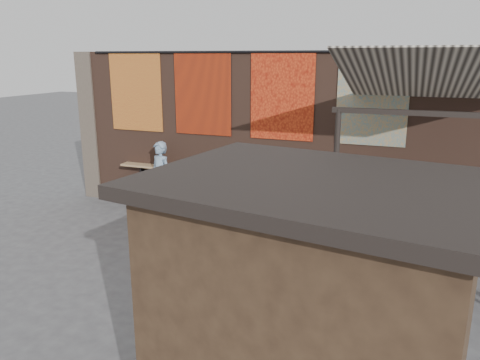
# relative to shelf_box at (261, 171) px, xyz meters

# --- Properties ---
(ground) EXTENTS (70.00, 70.00, 0.00)m
(ground) POSITION_rel_shelf_box_xyz_m (0.12, -2.30, -1.25)
(ground) COLOR #474749
(ground) RESTS_ON ground
(brick_wall) EXTENTS (10.00, 0.40, 4.00)m
(brick_wall) POSITION_rel_shelf_box_xyz_m (0.12, 0.40, 0.75)
(brick_wall) COLOR brown
(brick_wall) RESTS_ON ground
(pier_left) EXTENTS (0.50, 0.50, 4.00)m
(pier_left) POSITION_rel_shelf_box_xyz_m (-5.08, 0.40, 0.75)
(pier_left) COLOR #4C4238
(pier_left) RESTS_ON ground
(eating_counter) EXTENTS (8.00, 0.32, 0.05)m
(eating_counter) POSITION_rel_shelf_box_xyz_m (0.12, 0.03, -0.15)
(eating_counter) COLOR #9E7A51
(eating_counter) RESTS_ON brick_wall
(shelf_box) EXTENTS (0.62, 0.30, 0.25)m
(shelf_box) POSITION_rel_shelf_box_xyz_m (0.00, 0.00, 0.00)
(shelf_box) COLOR white
(shelf_box) RESTS_ON eating_counter
(tapestry_redgold) EXTENTS (1.50, 0.02, 2.00)m
(tapestry_redgold) POSITION_rel_shelf_box_xyz_m (-3.48, 0.18, 1.75)
(tapestry_redgold) COLOR maroon
(tapestry_redgold) RESTS_ON brick_wall
(tapestry_sun) EXTENTS (1.50, 0.02, 2.00)m
(tapestry_sun) POSITION_rel_shelf_box_xyz_m (-1.58, 0.18, 1.75)
(tapestry_sun) COLOR #EE380E
(tapestry_sun) RESTS_ON brick_wall
(tapestry_orange) EXTENTS (1.50, 0.02, 2.00)m
(tapestry_orange) POSITION_rel_shelf_box_xyz_m (0.42, 0.18, 1.75)
(tapestry_orange) COLOR #D1411A
(tapestry_orange) RESTS_ON brick_wall
(tapestry_multi) EXTENTS (1.50, 0.02, 2.00)m
(tapestry_multi) POSITION_rel_shelf_box_xyz_m (2.42, 0.18, 1.75)
(tapestry_multi) COLOR teal
(tapestry_multi) RESTS_ON brick_wall
(hang_rail) EXTENTS (9.50, 0.06, 0.06)m
(hang_rail) POSITION_rel_shelf_box_xyz_m (0.12, 0.17, 2.73)
(hang_rail) COLOR black
(hang_rail) RESTS_ON brick_wall
(scooter_stool_0) EXTENTS (0.33, 0.73, 0.69)m
(scooter_stool_0) POSITION_rel_shelf_box_xyz_m (-2.52, -0.28, -0.90)
(scooter_stool_0) COLOR maroon
(scooter_stool_0) RESTS_ON ground
(scooter_stool_1) EXTENTS (0.39, 0.88, 0.83)m
(scooter_stool_1) POSITION_rel_shelf_box_xyz_m (-1.90, -0.34, -0.83)
(scooter_stool_1) COLOR #1B1752
(scooter_stool_1) RESTS_ON ground
(scooter_stool_2) EXTENTS (0.34, 0.75, 0.71)m
(scooter_stool_2) POSITION_rel_shelf_box_xyz_m (-1.29, -0.34, -0.89)
(scooter_stool_2) COLOR #10530B
(scooter_stool_2) RESTS_ON ground
(scooter_stool_3) EXTENTS (0.36, 0.79, 0.75)m
(scooter_stool_3) POSITION_rel_shelf_box_xyz_m (-0.78, -0.29, -0.88)
(scooter_stool_3) COLOR black
(scooter_stool_3) RESTS_ON ground
(scooter_stool_4) EXTENTS (0.33, 0.74, 0.70)m
(scooter_stool_4) POSITION_rel_shelf_box_xyz_m (-0.16, -0.29, -0.90)
(scooter_stool_4) COLOR #1D1652
(scooter_stool_4) RESTS_ON ground
(scooter_stool_5) EXTENTS (0.37, 0.83, 0.79)m
(scooter_stool_5) POSITION_rel_shelf_box_xyz_m (0.47, -0.34, -0.86)
(scooter_stool_5) COLOR maroon
(scooter_stool_5) RESTS_ON ground
(scooter_stool_6) EXTENTS (0.34, 0.75, 0.71)m
(scooter_stool_6) POSITION_rel_shelf_box_xyz_m (1.02, -0.27, -0.89)
(scooter_stool_6) COLOR black
(scooter_stool_6) RESTS_ON ground
(scooter_stool_7) EXTENTS (0.37, 0.83, 0.79)m
(scooter_stool_7) POSITION_rel_shelf_box_xyz_m (1.66, -0.30, -0.86)
(scooter_stool_7) COLOR #0C0C78
(scooter_stool_7) RESTS_ON ground
(scooter_stool_8) EXTENTS (0.39, 0.86, 0.82)m
(scooter_stool_8) POSITION_rel_shelf_box_xyz_m (2.21, -0.26, -0.84)
(scooter_stool_8) COLOR #105221
(scooter_stool_8) RESTS_ON ground
(scooter_stool_9) EXTENTS (0.38, 0.85, 0.81)m
(scooter_stool_9) POSITION_rel_shelf_box_xyz_m (2.86, -0.28, -0.85)
(scooter_stool_9) COLOR navy
(scooter_stool_9) RESTS_ON ground
(scooter_stool_10) EXTENTS (0.38, 0.85, 0.81)m
(scooter_stool_10) POSITION_rel_shelf_box_xyz_m (3.41, -0.27, -0.85)
(scooter_stool_10) COLOR #165A3C
(scooter_stool_10) RESTS_ON ground
(diner_left) EXTENTS (0.79, 0.67, 1.84)m
(diner_left) POSITION_rel_shelf_box_xyz_m (-2.57, -0.30, -0.33)
(diner_left) COLOR #7A97B2
(diner_left) RESTS_ON ground
(diner_right) EXTENTS (0.74, 0.58, 1.48)m
(diner_right) POSITION_rel_shelf_box_xyz_m (-1.50, -0.30, -0.51)
(diner_right) COLOR #34292A
(diner_right) RESTS_ON ground
(shopper_navy) EXTENTS (0.98, 0.44, 1.64)m
(shopper_navy) POSITION_rel_shelf_box_xyz_m (4.19, -2.24, -0.43)
(shopper_navy) COLOR #181734
(shopper_navy) RESTS_ON ground
(shopper_tan) EXTENTS (0.85, 0.87, 1.51)m
(shopper_tan) POSITION_rel_shelf_box_xyz_m (3.36, -1.00, -0.49)
(shopper_tan) COLOR tan
(shopper_tan) RESTS_ON ground
(market_stall) EXTENTS (2.82, 2.29, 2.77)m
(market_stall) POSITION_rel_shelf_box_xyz_m (2.65, -6.43, 0.14)
(market_stall) COLOR black
(market_stall) RESTS_ON ground
(stall_roof) EXTENTS (3.17, 2.62, 0.12)m
(stall_roof) POSITION_rel_shelf_box_xyz_m (2.65, -6.43, 1.58)
(stall_roof) COLOR black
(stall_roof) RESTS_ON market_stall
(stall_sign) EXTENTS (1.19, 0.22, 0.50)m
(stall_sign) POSITION_rel_shelf_box_xyz_m (2.80, -5.45, 0.76)
(stall_sign) COLOR gold
(stall_sign) RESTS_ON market_stall
(stall_shelf) EXTENTS (2.11, 0.42, 0.06)m
(stall_shelf) POSITION_rel_shelf_box_xyz_m (2.80, -5.45, -0.24)
(stall_shelf) COLOR #473321
(stall_shelf) RESTS_ON market_stall
(awning_canvas) EXTENTS (3.20, 3.28, 0.97)m
(awning_canvas) POSITION_rel_shelf_box_xyz_m (3.62, -1.40, 2.30)
(awning_canvas) COLOR beige
(awning_canvas) RESTS_ON brick_wall
(awning_ledger) EXTENTS (3.30, 0.08, 0.12)m
(awning_ledger) POSITION_rel_shelf_box_xyz_m (3.62, 0.19, 2.70)
(awning_ledger) COLOR #33261C
(awning_ledger) RESTS_ON brick_wall
(awning_header) EXTENTS (3.00, 0.08, 0.08)m
(awning_header) POSITION_rel_shelf_box_xyz_m (3.62, -2.90, 1.83)
(awning_header) COLOR black
(awning_header) RESTS_ON awning_post_left
(awning_post_left) EXTENTS (0.09, 0.09, 3.10)m
(awning_post_left) POSITION_rel_shelf_box_xyz_m (2.22, -2.90, 0.30)
(awning_post_left) COLOR black
(awning_post_left) RESTS_ON ground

